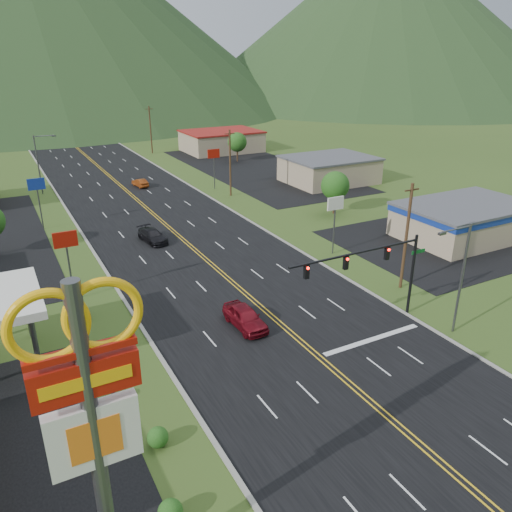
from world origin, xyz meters
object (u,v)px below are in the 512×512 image
streetlight_east (460,272)px  car_red_near (245,317)px  pylon_sign (90,405)px  streetlight_west (40,160)px  car_dark_mid (153,236)px  car_red_far (140,183)px  traffic_signal (376,264)px

streetlight_east → car_red_near: bearing=148.9°
pylon_sign → streetlight_west: 68.33m
streetlight_west → car_red_near: size_ratio=1.81×
pylon_sign → car_dark_mid: pylon_sign is taller
streetlight_east → car_dark_mid: size_ratio=1.80×
streetlight_east → car_red_far: streetlight_east is taller
streetlight_west → car_red_near: 52.56m
streetlight_east → pylon_sign: bearing=-164.2°
streetlight_east → car_red_near: 16.80m
pylon_sign → streetlight_east: 29.58m
car_red_near → car_red_far: size_ratio=1.26×
car_red_near → car_red_far: 48.89m
streetlight_west → car_dark_mid: bearing=-74.0°
car_red_near → car_dark_mid: car_red_near is taller
streetlight_east → car_red_near: size_ratio=1.81×
streetlight_east → streetlight_west: size_ratio=1.00×
pylon_sign → car_red_near: bearing=48.9°
car_dark_mid → streetlight_west: bearing=97.3°
car_dark_mid → car_red_far: (6.04, 26.12, -0.07)m
car_red_far → car_red_near: bearing=75.2°
car_red_far → streetlight_west: bearing=-20.2°
pylon_sign → car_dark_mid: 42.08m
streetlight_west → streetlight_east: bearing=-69.1°
car_red_near → pylon_sign: bearing=-133.1°
pylon_sign → streetlight_west: bearing=85.5°
pylon_sign → streetlight_west: size_ratio=1.56×
traffic_signal → car_dark_mid: traffic_signal is taller
pylon_sign → streetlight_west: (5.32, 68.00, -4.12)m
streetlight_east → streetlight_west: 64.21m
streetlight_west → car_dark_mid: size_ratio=1.80×
streetlight_west → pylon_sign: bearing=-94.5°
streetlight_west → car_red_far: (14.40, -3.02, -4.53)m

